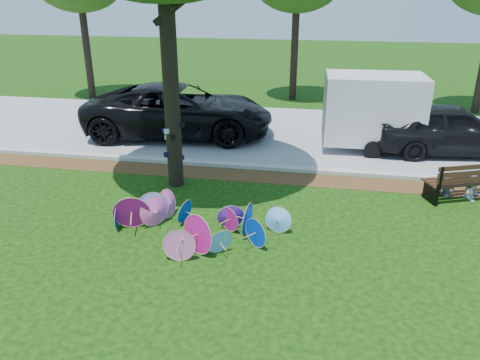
% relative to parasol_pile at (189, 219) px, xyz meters
% --- Properties ---
extents(ground, '(90.00, 90.00, 0.00)m').
position_rel_parasol_pile_xyz_m(ground, '(0.47, -0.65, -0.38)').
color(ground, black).
rests_on(ground, ground).
extents(mulch_strip, '(90.00, 1.00, 0.01)m').
position_rel_parasol_pile_xyz_m(mulch_strip, '(0.47, 3.85, -0.38)').
color(mulch_strip, '#472D16').
rests_on(mulch_strip, ground).
extents(curb, '(90.00, 0.30, 0.12)m').
position_rel_parasol_pile_xyz_m(curb, '(0.47, 4.55, -0.32)').
color(curb, '#B7B5AD').
rests_on(curb, ground).
extents(street, '(90.00, 8.00, 0.01)m').
position_rel_parasol_pile_xyz_m(street, '(0.47, 8.70, -0.38)').
color(street, gray).
rests_on(street, ground).
extents(parasol_pile, '(4.35, 2.38, 0.92)m').
position_rel_parasol_pile_xyz_m(parasol_pile, '(0.00, 0.00, 0.00)').
color(parasol_pile, '#0037CE').
rests_on(parasol_pile, ground).
extents(black_van, '(7.46, 4.05, 1.99)m').
position_rel_parasol_pile_xyz_m(black_van, '(-2.55, 7.57, 0.61)').
color(black_van, black).
rests_on(black_van, ground).
extents(dark_pickup, '(5.39, 2.72, 1.76)m').
position_rel_parasol_pile_xyz_m(dark_pickup, '(7.25, 7.20, 0.50)').
color(dark_pickup, black).
rests_on(dark_pickup, ground).
extents(cargo_trailer, '(3.40, 2.23, 2.93)m').
position_rel_parasol_pile_xyz_m(cargo_trailer, '(4.62, 7.29, 1.08)').
color(cargo_trailer, silver).
rests_on(cargo_trailer, ground).
extents(park_bench, '(2.26, 1.52, 1.10)m').
position_rel_parasol_pile_xyz_m(park_bench, '(6.77, 3.30, 0.17)').
color(park_bench, black).
rests_on(park_bench, ground).
extents(person_left, '(0.49, 0.39, 1.18)m').
position_rel_parasol_pile_xyz_m(person_left, '(6.42, 3.35, 0.21)').
color(person_left, '#3C4453').
rests_on(person_left, ground).
extents(person_right, '(0.74, 0.66, 1.27)m').
position_rel_parasol_pile_xyz_m(person_right, '(7.12, 3.35, 0.25)').
color(person_right, silver).
rests_on(person_right, ground).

